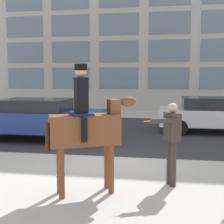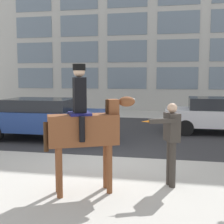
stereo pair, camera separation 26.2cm
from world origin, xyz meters
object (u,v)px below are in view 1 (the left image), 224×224
at_px(street_car_near_lane, 38,118).
at_px(street_car_far_lane, 210,114).
at_px(pedestrian_bystander, 171,137).
at_px(mounted_horse_lead, 87,126).

bearing_deg(street_car_near_lane, street_car_far_lane, 21.87).
relative_size(pedestrian_bystander, street_car_near_lane, 0.36).
xyz_separation_m(street_car_near_lane, street_car_far_lane, (6.32, 2.54, -0.04)).
bearing_deg(pedestrian_bystander, street_car_near_lane, -65.30).
height_order(mounted_horse_lead, street_car_far_lane, mounted_horse_lead).
bearing_deg(pedestrian_bystander, street_car_far_lane, -128.02).
height_order(street_car_near_lane, street_car_far_lane, street_car_near_lane).
distance_m(mounted_horse_lead, pedestrian_bystander, 1.77).
xyz_separation_m(mounted_horse_lead, street_car_far_lane, (3.30, 7.34, -0.56)).
bearing_deg(mounted_horse_lead, pedestrian_bystander, -2.91).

